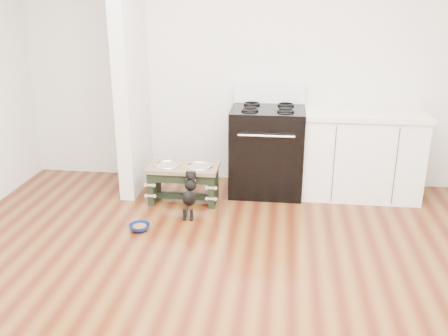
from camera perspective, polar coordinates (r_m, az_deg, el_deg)
ground at (r=3.61m, az=-0.90°, el=-15.31°), size 5.00×5.00×0.00m
room_shell at (r=3.00m, az=-1.07°, el=10.99°), size 5.00×5.00×5.00m
partition_wall at (r=5.33m, az=-10.62°, el=11.54°), size 0.15×0.80×2.70m
oven_range at (r=5.34m, az=4.94°, el=2.21°), size 0.76×0.69×1.14m
cabinet_run at (r=5.42m, az=15.34°, el=1.56°), size 1.24×0.64×0.91m
dog_feeder at (r=5.11m, az=-4.67°, el=-0.97°), size 0.71×0.38×0.40m
puppy at (r=4.80m, az=-3.95°, el=-2.85°), size 0.12×0.36×0.43m
floor_bowl at (r=4.65m, az=-9.63°, el=-6.70°), size 0.24×0.24×0.06m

